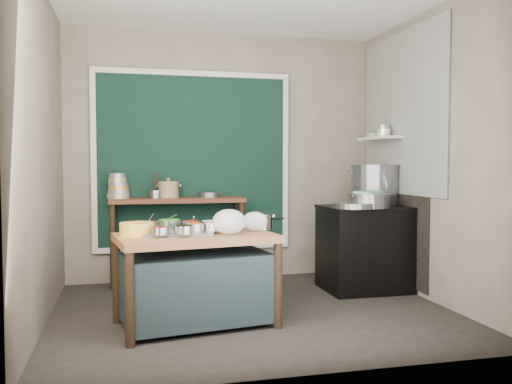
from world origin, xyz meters
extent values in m
cube|color=#29231F|center=(0.00, 0.00, -0.01)|extent=(3.50, 3.00, 0.02)
cube|color=gray|center=(0.00, 1.51, 1.40)|extent=(3.50, 0.02, 2.80)
cube|color=gray|center=(-1.76, 0.00, 1.40)|extent=(0.02, 3.00, 2.80)
cube|color=gray|center=(1.76, 0.00, 1.40)|extent=(0.02, 3.00, 2.80)
cube|color=black|center=(-0.35, 1.47, 1.35)|extent=(2.10, 0.02, 1.90)
cube|color=#B2B2AA|center=(1.74, 0.55, 1.85)|extent=(0.02, 1.70, 1.70)
cube|color=black|center=(1.74, 0.65, 0.70)|extent=(0.01, 1.30, 1.30)
cube|color=beige|center=(1.63, 0.85, 1.60)|extent=(0.22, 0.70, 0.03)
cube|color=brown|center=(-0.55, -0.30, 0.38)|extent=(1.35, 0.90, 0.75)
cube|color=#512C17|center=(-0.55, 1.28, 0.47)|extent=(1.45, 0.40, 0.95)
cube|color=black|center=(1.35, 0.55, 0.42)|extent=(0.90, 0.68, 0.85)
cube|color=black|center=(1.35, 0.55, 0.86)|extent=(0.92, 0.69, 0.03)
cube|color=gray|center=(-0.69, -0.25, 0.76)|extent=(0.64, 0.51, 0.03)
cylinder|color=gray|center=(-0.74, -0.10, 0.81)|extent=(0.19, 0.19, 0.08)
cylinder|color=gray|center=(-0.56, -0.32, 0.81)|extent=(0.15, 0.15, 0.06)
cylinder|color=gray|center=(-0.84, -0.43, 0.80)|extent=(0.14, 0.14, 0.06)
cylinder|color=gray|center=(-0.41, -0.10, 0.81)|extent=(0.14, 0.14, 0.06)
cylinder|color=gray|center=(-0.66, -0.44, 0.81)|extent=(0.15, 0.15, 0.06)
cylinder|color=gray|center=(-0.57, -0.11, 0.81)|extent=(0.15, 0.15, 0.06)
cylinder|color=silver|center=(-0.42, -0.28, 0.80)|extent=(0.13, 0.13, 0.06)
cylinder|color=gray|center=(-0.91, -0.12, 0.81)|extent=(0.16, 0.16, 0.07)
cylinder|color=gold|center=(-1.01, -0.27, 0.80)|extent=(0.32, 0.32, 0.10)
ellipsoid|color=white|center=(-0.29, -0.37, 0.85)|extent=(0.33, 0.30, 0.21)
ellipsoid|color=white|center=(-0.04, -0.20, 0.83)|extent=(0.27, 0.25, 0.16)
cylinder|color=tan|center=(-1.18, 1.32, 0.97)|extent=(0.24, 0.24, 0.04)
cylinder|color=gray|center=(-1.18, 1.32, 1.02)|extent=(0.23, 0.23, 0.04)
cylinder|color=gold|center=(-1.18, 1.32, 1.06)|extent=(0.21, 0.21, 0.04)
cylinder|color=gray|center=(-1.18, 1.32, 1.11)|extent=(0.20, 0.20, 0.04)
cylinder|color=tan|center=(-1.18, 1.32, 1.15)|extent=(0.19, 0.19, 0.04)
cylinder|color=gray|center=(-1.18, 1.32, 1.20)|extent=(0.17, 0.17, 0.04)
cylinder|color=gray|center=(-0.79, 1.26, 0.99)|extent=(0.16, 0.16, 0.08)
cylinder|color=gray|center=(-0.20, 1.27, 0.98)|extent=(0.28, 0.28, 0.06)
cylinder|color=gray|center=(1.57, 0.63, 1.09)|extent=(0.24, 0.45, 0.43)
cube|color=#65AB8A|center=(1.28, 0.36, 1.03)|extent=(0.33, 0.30, 0.02)
cylinder|color=gray|center=(1.11, 0.33, 0.91)|extent=(0.47, 0.47, 0.05)
cylinder|color=silver|center=(1.63, 0.76, 1.64)|extent=(0.15, 0.15, 0.04)
cylinder|color=silver|center=(1.63, 0.76, 1.68)|extent=(0.14, 0.14, 0.04)
cylinder|color=gray|center=(1.63, 0.76, 1.72)|extent=(0.13, 0.13, 0.04)
cylinder|color=gray|center=(1.63, 1.02, 1.64)|extent=(0.16, 0.16, 0.05)
camera|label=1|loc=(-1.10, -4.64, 1.32)|focal=38.00mm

